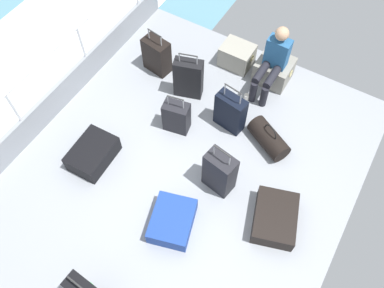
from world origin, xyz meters
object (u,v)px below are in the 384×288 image
cargo_crate_0 (237,56)px  cargo_crate_1 (274,70)px  suitcase_6 (220,172)px  duffel_bag (269,138)px  suitcase_4 (188,78)px  passenger_seated (273,61)px  suitcase_0 (275,218)px  suitcase_8 (172,221)px  suitcase_5 (157,56)px  suitcase_1 (176,117)px  paper_cup (246,97)px  suitcase_2 (230,112)px  suitcase_7 (93,154)px

cargo_crate_0 → cargo_crate_1: (0.64, 0.01, 0.01)m
cargo_crate_0 → suitcase_6: suitcase_6 is taller
cargo_crate_1 → duffel_bag: (0.46, -1.17, -0.04)m
cargo_crate_1 → suitcase_4: (-0.99, -0.94, 0.15)m
passenger_seated → duffel_bag: (0.46, -0.99, -0.42)m
suitcase_0 → suitcase_8: (-1.09, -0.70, 0.00)m
suitcase_0 → duffel_bag: 1.17m
suitcase_5 → suitcase_1: bearing=-43.2°
suitcase_5 → duffel_bag: bearing=-10.9°
passenger_seated → paper_cup: bearing=-111.9°
passenger_seated → suitcase_2: (-0.17, -0.97, -0.26)m
suitcase_8 → suitcase_0: bearing=32.6°
paper_cup → suitcase_2: bearing=-91.1°
cargo_crate_1 → suitcase_7: cargo_crate_1 is taller
cargo_crate_0 → suitcase_0: size_ratio=0.65×
suitcase_4 → suitcase_5: (-0.69, 0.18, -0.05)m
cargo_crate_0 → cargo_crate_1: size_ratio=0.96×
suitcase_0 → suitcase_6: size_ratio=0.94×
suitcase_2 → paper_cup: bearing=88.9°
suitcase_1 → suitcase_8: 1.51m
cargo_crate_0 → suitcase_8: size_ratio=0.72×
suitcase_6 → duffel_bag: 0.99m
suitcase_5 → suitcase_7: size_ratio=1.13×
suitcase_1 → suitcase_8: size_ratio=0.94×
cargo_crate_0 → suitcase_0: bearing=-52.5°
passenger_seated → suitcase_4: bearing=-142.7°
cargo_crate_1 → suitcase_8: bearing=-91.1°
cargo_crate_1 → suitcase_1: suitcase_1 is taller
suitcase_0 → suitcase_6: (-0.87, 0.10, 0.22)m
suitcase_5 → cargo_crate_0: bearing=35.6°
suitcase_6 → suitcase_5: bearing=144.2°
suitcase_6 → paper_cup: (-0.33, 1.50, -0.29)m
suitcase_0 → duffel_bag: duffel_bag is taller
cargo_crate_1 → suitcase_2: bearing=-98.6°
cargo_crate_1 → suitcase_1: bearing=-117.0°
suitcase_5 → duffel_bag: 2.19m
suitcase_6 → suitcase_8: (-0.22, -0.80, -0.22)m
passenger_seated → suitcase_5: 1.80m
suitcase_4 → duffel_bag: (1.46, -0.23, -0.19)m
suitcase_4 → cargo_crate_1: bearing=43.4°
paper_cup → passenger_seated: bearing=68.1°
suitcase_8 → paper_cup: 2.31m
suitcase_8 → paper_cup: (-0.11, 2.30, -0.07)m
cargo_crate_1 → suitcase_8: 2.89m
suitcase_2 → passenger_seated: bearing=79.8°
passenger_seated → suitcase_0: passenger_seated is taller
cargo_crate_0 → suitcase_0: 2.75m
cargo_crate_0 → passenger_seated: passenger_seated is taller
suitcase_7 → paper_cup: bearing=56.5°
cargo_crate_1 → suitcase_0: bearing=-64.7°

